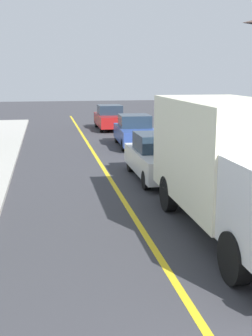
{
  "coord_description": "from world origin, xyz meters",
  "views": [
    {
      "loc": [
        -2.29,
        -2.56,
        3.85
      ],
      "look_at": [
        -0.24,
        8.63,
        1.4
      ],
      "focal_mm": 47.38,
      "sensor_mm": 36.0,
      "label": 1
    }
  ],
  "objects_px": {
    "box_truck": "(235,162)",
    "parked_car_far": "(110,118)",
    "parked_car_near": "(159,158)",
    "parked_car_mid": "(135,132)"
  },
  "relations": [
    {
      "from": "box_truck",
      "to": "parked_car_far",
      "type": "xyz_separation_m",
      "value": [
        0.01,
        20.66,
        -0.97
      ]
    },
    {
      "from": "box_truck",
      "to": "parked_car_mid",
      "type": "height_order",
      "value": "box_truck"
    },
    {
      "from": "box_truck",
      "to": "parked_car_near",
      "type": "distance_m",
      "value": 5.92
    },
    {
      "from": "box_truck",
      "to": "parked_car_mid",
      "type": "bearing_deg",
      "value": 88.9
    },
    {
      "from": "parked_car_mid",
      "to": "parked_car_far",
      "type": "xyz_separation_m",
      "value": [
        -0.24,
        7.44,
        0.0
      ]
    },
    {
      "from": "parked_car_mid",
      "to": "parked_car_near",
      "type": "bearing_deg",
      "value": -94.66
    },
    {
      "from": "parked_car_near",
      "to": "parked_car_far",
      "type": "distance_m",
      "value": 14.84
    },
    {
      "from": "box_truck",
      "to": "parked_car_mid",
      "type": "xyz_separation_m",
      "value": [
        0.25,
        13.22,
        -0.97
      ]
    },
    {
      "from": "box_truck",
      "to": "parked_car_near",
      "type": "xyz_separation_m",
      "value": [
        -0.35,
        5.83,
        -0.97
      ]
    },
    {
      "from": "parked_car_near",
      "to": "parked_car_far",
      "type": "xyz_separation_m",
      "value": [
        0.36,
        14.83,
        0.0
      ]
    }
  ]
}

